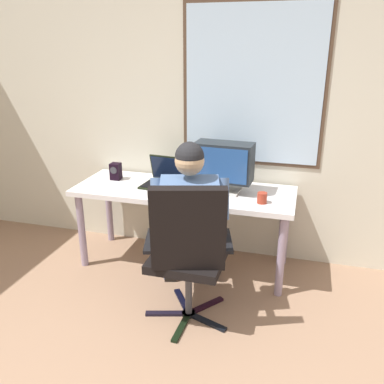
{
  "coord_description": "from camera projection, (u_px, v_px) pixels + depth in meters",
  "views": [
    {
      "loc": [
        0.67,
        -0.88,
        1.84
      ],
      "look_at": [
        -0.09,
        1.81,
        0.82
      ],
      "focal_mm": 37.8,
      "sensor_mm": 36.0,
      "label": 1
    }
  ],
  "objects": [
    {
      "name": "coffee_mug",
      "position": [
        262.0,
        198.0,
        3.06
      ],
      "size": [
        0.07,
        0.07,
        0.08
      ],
      "color": "#9A321F",
      "rests_on": "desk"
    },
    {
      "name": "crt_monitor",
      "position": [
        224.0,
        163.0,
        3.23
      ],
      "size": [
        0.47,
        0.24,
        0.41
      ],
      "color": "beige",
      "rests_on": "desk"
    },
    {
      "name": "person_seated",
      "position": [
        190.0,
        221.0,
        2.86
      ],
      "size": [
        0.64,
        0.86,
        1.27
      ],
      "color": "#37426D",
      "rests_on": "ground"
    },
    {
      "name": "wine_glass",
      "position": [
        186.0,
        186.0,
        3.19
      ],
      "size": [
        0.08,
        0.08,
        0.12
      ],
      "color": "silver",
      "rests_on": "desk"
    },
    {
      "name": "desk_speaker",
      "position": [
        116.0,
        171.0,
        3.59
      ],
      "size": [
        0.09,
        0.09,
        0.15
      ],
      "color": "black",
      "rests_on": "desk"
    },
    {
      "name": "laptop",
      "position": [
        165.0,
        178.0,
        3.45
      ],
      "size": [
        0.36,
        0.33,
        0.24
      ],
      "color": "black",
      "rests_on": "desk"
    },
    {
      "name": "desk",
      "position": [
        184.0,
        198.0,
        3.4
      ],
      "size": [
        1.83,
        0.66,
        0.71
      ],
      "color": "#95859D",
      "rests_on": "ground"
    },
    {
      "name": "office_chair",
      "position": [
        188.0,
        248.0,
        2.62
      ],
      "size": [
        0.65,
        0.61,
        1.07
      ],
      "color": "black",
      "rests_on": "ground"
    },
    {
      "name": "wall_rear",
      "position": [
        227.0,
        104.0,
        3.43
      ],
      "size": [
        5.77,
        0.08,
        2.73
      ],
      "color": "beige",
      "rests_on": "ground"
    }
  ]
}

